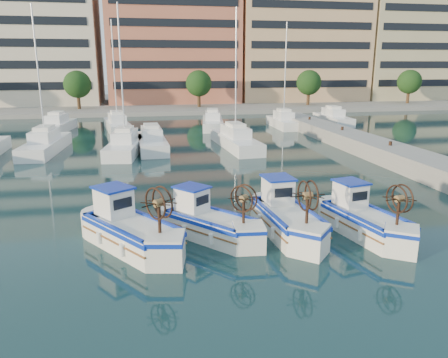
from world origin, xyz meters
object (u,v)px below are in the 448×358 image
fishing_boat_a (130,228)px  fishing_boat_d (364,218)px  fishing_boat_b (209,221)px  fishing_boat_c (286,216)px

fishing_boat_a → fishing_boat_d: (9.63, -0.48, -0.06)m
fishing_boat_b → fishing_boat_d: size_ratio=0.93×
fishing_boat_c → fishing_boat_b: bearing=173.4°
fishing_boat_b → fishing_boat_c: bearing=-42.5°
fishing_boat_a → fishing_boat_d: fishing_boat_a is taller
fishing_boat_a → fishing_boat_d: 9.64m
fishing_boat_a → fishing_boat_d: bearing=-37.1°
fishing_boat_c → fishing_boat_d: (3.15, -0.77, -0.04)m
fishing_boat_b → fishing_boat_d: fishing_boat_d is taller
fishing_boat_a → fishing_boat_c: size_ratio=1.02×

